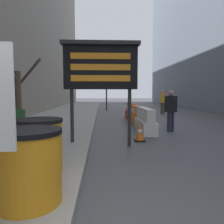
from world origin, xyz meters
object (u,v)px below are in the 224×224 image
at_px(jersey_barrier_red_striped, 131,112).
at_px(pedestrian_worker, 171,107).
at_px(barrel_drum_foreground, 29,166).
at_px(pedestrian_passerby, 163,100).
at_px(jersey_barrier_orange_near, 136,116).
at_px(jersey_barrier_white, 145,121).
at_px(traffic_cone_mid, 140,132).
at_px(traffic_cone_far, 133,111).
at_px(barrel_drum_middle, 39,146).
at_px(message_board, 101,68).
at_px(traffic_light_near_curb, 106,76).
at_px(traffic_cone_near, 149,118).

bearing_deg(jersey_barrier_red_striped, pedestrian_worker, -76.62).
distance_m(barrel_drum_foreground, pedestrian_passerby, 13.79).
height_order(jersey_barrier_orange_near, jersey_barrier_red_striped, jersey_barrier_red_striped).
relative_size(jersey_barrier_white, traffic_cone_mid, 3.75).
height_order(barrel_drum_foreground, pedestrian_worker, pedestrian_worker).
height_order(traffic_cone_mid, traffic_cone_far, traffic_cone_far).
distance_m(barrel_drum_foreground, jersey_barrier_orange_near, 8.47).
xyz_separation_m(barrel_drum_middle, traffic_cone_far, (3.11, 10.17, -0.28)).
bearing_deg(jersey_barrier_red_striped, barrel_drum_foreground, -104.81).
height_order(barrel_drum_foreground, jersey_barrier_orange_near, barrel_drum_foreground).
xyz_separation_m(traffic_cone_far, pedestrian_worker, (0.71, -5.56, 0.63)).
xyz_separation_m(barrel_drum_foreground, message_board, (0.90, 3.43, 1.62)).
xyz_separation_m(traffic_cone_far, traffic_light_near_curb, (-1.60, 4.56, 2.63)).
bearing_deg(pedestrian_worker, pedestrian_passerby, 111.83).
bearing_deg(message_board, jersey_barrier_red_striped, 75.13).
height_order(message_board, traffic_cone_far, message_board).
distance_m(traffic_cone_near, traffic_light_near_curb, 9.02).
xyz_separation_m(jersey_barrier_white, pedestrian_worker, (1.01, -0.05, 0.55)).
bearing_deg(traffic_light_near_curb, jersey_barrier_red_striped, -77.55).
distance_m(barrel_drum_middle, pedestrian_worker, 6.00).
relative_size(message_board, jersey_barrier_orange_near, 1.78).
xyz_separation_m(traffic_light_near_curb, pedestrian_passerby, (3.96, -3.09, -1.94)).
distance_m(traffic_light_near_curb, pedestrian_passerby, 5.39).
relative_size(barrel_drum_foreground, pedestrian_passerby, 0.55).
xyz_separation_m(barrel_drum_foreground, traffic_cone_far, (2.93, 11.26, -0.28)).
xyz_separation_m(barrel_drum_foreground, traffic_light_near_curb, (1.33, 15.82, 2.35)).
xyz_separation_m(traffic_cone_mid, pedestrian_passerby, (3.17, 8.64, 0.74)).
bearing_deg(jersey_barrier_white, barrel_drum_foreground, -114.55).
xyz_separation_m(message_board, jersey_barrier_white, (1.73, 2.33, -1.82)).
xyz_separation_m(jersey_barrier_white, jersey_barrier_orange_near, (0.00, 2.29, -0.02)).
bearing_deg(barrel_drum_middle, traffic_cone_mid, 52.43).
distance_m(jersey_barrier_red_striped, pedestrian_passerby, 3.90).
height_order(barrel_drum_foreground, traffic_cone_near, barrel_drum_foreground).
bearing_deg(jersey_barrier_orange_near, traffic_cone_mid, -97.23).
bearing_deg(barrel_drum_foreground, traffic_cone_far, 75.41).
bearing_deg(jersey_barrier_orange_near, jersey_barrier_red_striped, 90.00).
height_order(message_board, pedestrian_worker, message_board).
xyz_separation_m(jersey_barrier_white, traffic_cone_mid, (-0.50, -1.67, -0.13)).
bearing_deg(traffic_cone_mid, jersey_barrier_red_striped, 85.11).
relative_size(jersey_barrier_red_striped, traffic_cone_mid, 2.90).
distance_m(barrel_drum_middle, traffic_cone_mid, 3.81).
bearing_deg(jersey_barrier_orange_near, traffic_light_near_curb, 99.47).
bearing_deg(barrel_drum_middle, pedestrian_worker, 50.40).
distance_m(barrel_drum_foreground, traffic_light_near_curb, 16.05).
distance_m(traffic_cone_mid, traffic_cone_far, 7.21).
height_order(barrel_drum_foreground, pedestrian_passerby, pedestrian_passerby).
distance_m(message_board, traffic_cone_far, 8.32).
relative_size(barrel_drum_foreground, traffic_cone_mid, 1.63).
xyz_separation_m(barrel_drum_foreground, jersey_barrier_white, (2.63, 5.76, -0.20)).
xyz_separation_m(traffic_cone_near, pedestrian_worker, (0.48, -1.67, 0.60)).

